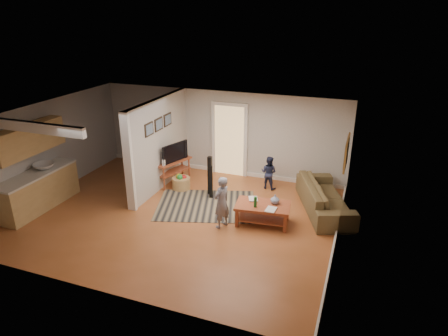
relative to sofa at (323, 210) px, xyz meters
The scene contains 11 objects.
ground 3.64m from the sofa, 155.09° to the right, with size 7.50×7.50×0.00m, color brown.
room_shell 4.73m from the sofa, 165.79° to the right, with size 7.54×6.02×2.52m.
area_rug 2.97m from the sofa, 164.35° to the right, with size 2.46×1.80×0.01m, color black.
sofa is the anchor object (origin of this frame).
coffee_table 1.75m from the sofa, 136.97° to the right, with size 1.32×0.87×0.74m.
tv_console 4.29m from the sofa, behind, with size 0.78×1.21×0.98m.
speaker_left 2.95m from the sofa, behind, with size 0.09×0.09×0.90m, color black.
speaker_right 3.07m from the sofa, behind, with size 0.11×0.11×1.07m, color black.
toy_basket 3.91m from the sofa, behind, with size 0.50×0.50×0.45m.
child 2.68m from the sofa, 141.92° to the right, with size 0.45×0.30×1.24m, color gray.
toddler 1.81m from the sofa, 154.24° to the left, with size 0.46×0.36×0.94m, color #222847.
Camera 1 is at (4.03, -7.67, 4.70)m, focal length 32.00 mm.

